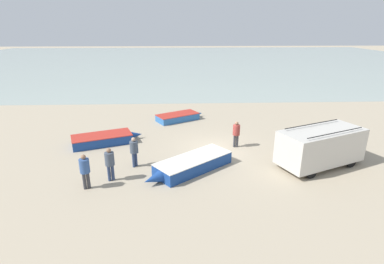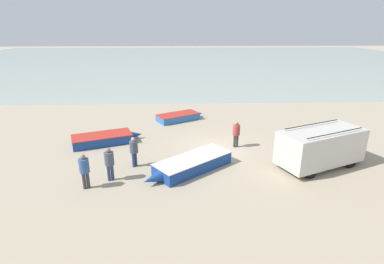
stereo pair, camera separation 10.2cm
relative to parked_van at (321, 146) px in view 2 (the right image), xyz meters
name	(u,v)px [view 2 (the right image)]	position (x,y,z in m)	size (l,w,h in m)	color
ground_plane	(217,149)	(-5.50, 2.59, -1.18)	(200.00, 200.00, 0.00)	tan
sea_water	(191,60)	(-5.50, 54.59, -1.18)	(120.00, 80.00, 0.01)	#99A89E
parked_van	(321,146)	(0.00, 0.00, 0.00)	(5.35, 3.81, 2.28)	beige
fishing_rowboat_0	(191,164)	(-7.29, -0.28, -0.84)	(4.96, 4.26, 0.69)	navy
fishing_rowboat_1	(179,117)	(-7.95, 8.97, -0.90)	(4.14, 3.05, 0.56)	#2D66AD
fishing_rowboat_2	(104,139)	(-12.99, 3.93, -0.87)	(4.77, 2.97, 0.63)	navy
fisherman_0	(134,149)	(-10.43, 0.30, -0.14)	(0.46, 0.46, 1.75)	navy
fisherman_1	(236,132)	(-4.23, 2.93, -0.14)	(0.46, 0.46, 1.74)	#38383D
fisherman_2	(109,161)	(-11.43, -1.28, -0.11)	(0.47, 0.47, 1.80)	navy
fisherman_3	(84,168)	(-12.45, -2.04, -0.11)	(0.47, 0.47, 1.81)	#38383D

